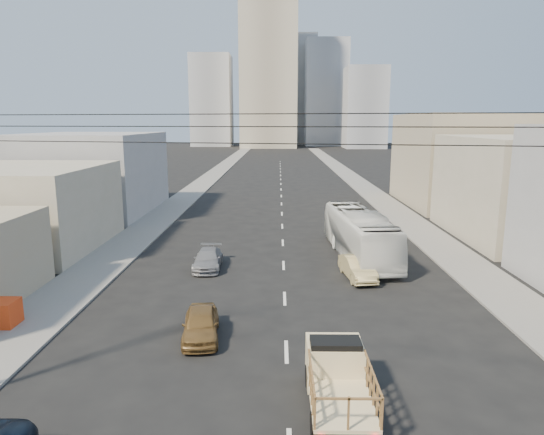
{
  "coord_description": "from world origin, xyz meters",
  "views": [
    {
      "loc": [
        -0.33,
        -10.14,
        9.11
      ],
      "look_at": [
        -0.72,
        18.28,
        3.5
      ],
      "focal_mm": 32.0,
      "sensor_mm": 36.0,
      "label": 1
    }
  ],
  "objects_px": {
    "sedan_tan": "(358,268)",
    "sedan_grey": "(208,259)",
    "city_bus": "(359,234)",
    "sedan_brown": "(201,324)",
    "flatbed_pickup": "(338,375)"
  },
  "relations": [
    {
      "from": "sedan_tan",
      "to": "sedan_grey",
      "type": "xyz_separation_m",
      "value": [
        -9.15,
        1.92,
        -0.06
      ]
    },
    {
      "from": "city_bus",
      "to": "sedan_brown",
      "type": "height_order",
      "value": "city_bus"
    },
    {
      "from": "flatbed_pickup",
      "to": "sedan_brown",
      "type": "height_order",
      "value": "flatbed_pickup"
    },
    {
      "from": "sedan_tan",
      "to": "sedan_grey",
      "type": "relative_size",
      "value": 0.97
    },
    {
      "from": "sedan_tan",
      "to": "sedan_grey",
      "type": "bearing_deg",
      "value": 160.51
    },
    {
      "from": "city_bus",
      "to": "sedan_grey",
      "type": "bearing_deg",
      "value": -169.88
    },
    {
      "from": "sedan_brown",
      "to": "sedan_tan",
      "type": "distance_m",
      "value": 11.45
    },
    {
      "from": "sedan_brown",
      "to": "sedan_tan",
      "type": "bearing_deg",
      "value": 39.43
    },
    {
      "from": "city_bus",
      "to": "sedan_tan",
      "type": "height_order",
      "value": "city_bus"
    },
    {
      "from": "flatbed_pickup",
      "to": "sedan_brown",
      "type": "relative_size",
      "value": 1.18
    },
    {
      "from": "sedan_grey",
      "to": "sedan_brown",
      "type": "bearing_deg",
      "value": -85.28
    },
    {
      "from": "city_bus",
      "to": "flatbed_pickup",
      "type": "bearing_deg",
      "value": -106.55
    },
    {
      "from": "city_bus",
      "to": "sedan_grey",
      "type": "distance_m",
      "value": 10.4
    },
    {
      "from": "sedan_tan",
      "to": "sedan_grey",
      "type": "height_order",
      "value": "sedan_tan"
    },
    {
      "from": "flatbed_pickup",
      "to": "sedan_tan",
      "type": "height_order",
      "value": "flatbed_pickup"
    }
  ]
}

